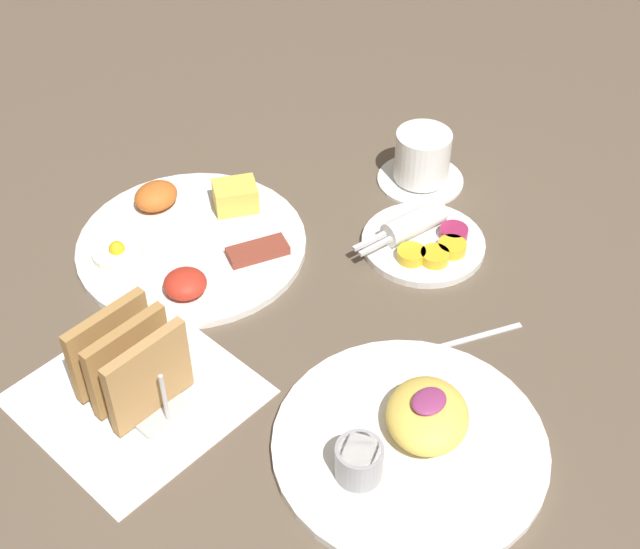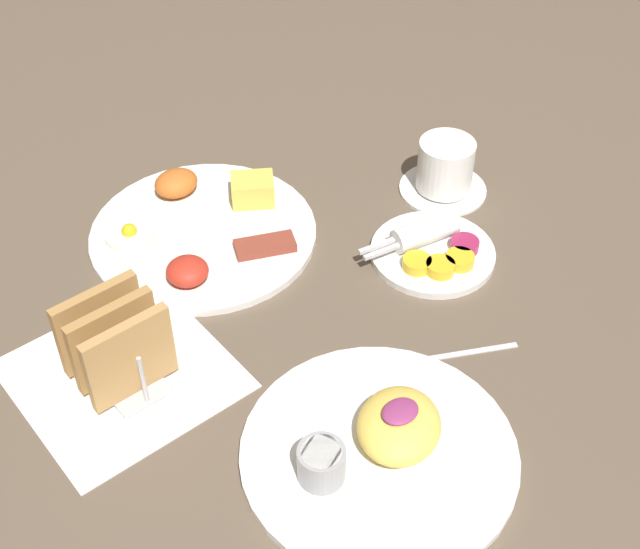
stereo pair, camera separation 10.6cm
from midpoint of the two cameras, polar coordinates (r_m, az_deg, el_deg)
name	(u,v)px [view 2 (the right image)]	position (r m, az deg, el deg)	size (l,w,h in m)	color
ground_plane	(303,327)	(1.04, 1.84, -3.49)	(3.00, 3.00, 0.00)	brown
napkin_flat	(123,375)	(1.00, -9.58, -6.50)	(0.22, 0.22, 0.00)	white
plate_breakfast	(202,229)	(1.16, -5.00, 2.80)	(0.29, 0.29, 0.05)	white
plate_condiments	(433,250)	(1.14, 9.90, 1.46)	(0.17, 0.16, 0.04)	white
plate_foreground	(380,446)	(0.92, 7.21, -11.04)	(0.28, 0.28, 0.06)	white
toast_rack	(116,344)	(0.96, -9.92, -4.57)	(0.10, 0.12, 0.10)	#B7B7BC
coffee_cup	(445,169)	(1.23, 10.47, 6.55)	(0.12, 0.12, 0.08)	white
teaspoon	(444,355)	(1.02, 10.90, -5.23)	(0.12, 0.07, 0.01)	silver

